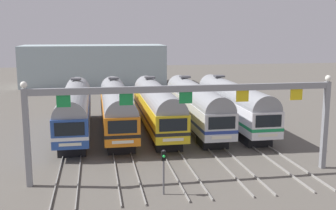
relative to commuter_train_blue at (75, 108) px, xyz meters
name	(u,v)px	position (x,y,z in m)	size (l,w,h in m)	color
ground_plane	(157,131)	(8.09, 0.00, -2.69)	(160.00, 160.00, 0.00)	#5B564F
track_bed	(139,102)	(8.09, 17.00, -2.61)	(17.69, 70.00, 0.15)	gray
commuter_train_blue	(75,108)	(0.00, 0.00, 0.00)	(2.88, 18.06, 5.05)	#284C9E
commuter_train_orange	(116,106)	(4.05, 0.00, 0.00)	(2.88, 18.06, 5.05)	orange
commuter_train_yellow	(157,105)	(8.09, 0.00, 0.00)	(2.88, 18.06, 5.05)	gold
commuter_train_silver	(195,104)	(12.14, 0.00, 0.00)	(2.88, 18.06, 5.05)	silver
commuter_train_white	(233,103)	(16.19, 0.00, 0.00)	(2.88, 18.06, 5.05)	white
catenary_gantry	(186,103)	(8.09, -13.50, 2.55)	(21.43, 0.44, 6.97)	gray
yard_signal_mast	(164,164)	(6.07, -16.41, -0.68)	(0.28, 0.35, 2.87)	#59595E
maintenance_building	(94,65)	(1.88, 38.64, 1.04)	(26.34, 10.00, 7.46)	#9EB2B7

